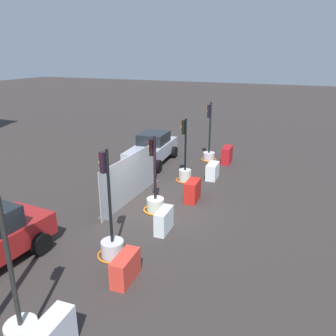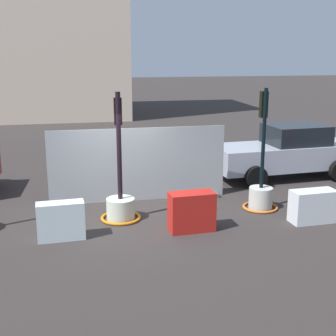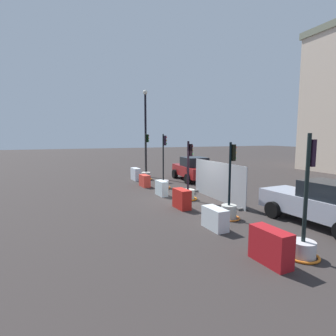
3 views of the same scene
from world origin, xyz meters
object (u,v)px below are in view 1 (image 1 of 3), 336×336
object	(u,v)px
traffic_light_4	(209,152)
construction_barrier_3	(193,191)
traffic_light_2	(155,199)
construction_barrier_5	(227,155)
car_silver_hatchback	(152,149)
construction_barrier_1	(125,268)
construction_barrier_2	(164,221)
traffic_light_1	(112,241)
traffic_light_3	(185,171)
construction_barrier_4	(213,171)
traffic_light_0	(20,324)

from	to	relation	value
traffic_light_4	construction_barrier_3	xyz separation A→B (m)	(-5.71, -0.99, -0.07)
traffic_light_2	construction_barrier_5	xyz separation A→B (m)	(7.12, -1.11, -0.02)
traffic_light_2	car_silver_hatchback	size ratio (longest dim) A/B	0.65
construction_barrier_1	construction_barrier_2	size ratio (longest dim) A/B	1.07
traffic_light_1	construction_barrier_1	bearing A→B (deg)	-132.17
construction_barrier_3	car_silver_hatchback	xyz separation A→B (m)	(4.02, 3.79, 0.37)
traffic_light_3	traffic_light_4	size ratio (longest dim) A/B	0.91
construction_barrier_3	construction_barrier_5	distance (m)	5.65
car_silver_hatchback	construction_barrier_5	bearing A→B (deg)	-67.16
construction_barrier_3	construction_barrier_4	world-z (taller)	construction_barrier_3
traffic_light_4	construction_barrier_3	world-z (taller)	traffic_light_4
traffic_light_0	construction_barrier_1	distance (m)	2.89
traffic_light_1	traffic_light_3	size ratio (longest dim) A/B	1.12
traffic_light_0	traffic_light_3	bearing A→B (deg)	1.30
traffic_light_4	construction_barrier_2	distance (m)	8.58
traffic_light_3	construction_barrier_2	size ratio (longest dim) A/B	3.01
construction_barrier_3	traffic_light_2	bearing A→B (deg)	145.02
traffic_light_0	construction_barrier_1	bearing A→B (deg)	-18.81
traffic_light_3	traffic_light_1	bearing A→B (deg)	-178.34
traffic_light_4	car_silver_hatchback	size ratio (longest dim) A/B	0.72
traffic_light_3	construction_barrier_2	distance (m)	5.01
traffic_light_4	traffic_light_2	bearing A→B (deg)	179.67
traffic_light_1	traffic_light_4	bearing A→B (deg)	0.40
traffic_light_4	construction_barrier_5	world-z (taller)	traffic_light_4
construction_barrier_1	construction_barrier_5	xyz separation A→B (m)	(11.31, -0.02, 0.07)
construction_barrier_1	car_silver_hatchback	bearing A→B (deg)	21.67
traffic_light_2	construction_barrier_3	bearing A→B (deg)	-34.98
traffic_light_0	traffic_light_1	size ratio (longest dim) A/B	1.02
traffic_light_4	construction_barrier_2	xyz separation A→B (m)	(-8.53, -0.92, -0.10)
traffic_light_2	traffic_light_3	size ratio (longest dim) A/B	0.99
car_silver_hatchback	construction_barrier_3	bearing A→B (deg)	-136.66
traffic_light_3	car_silver_hatchback	bearing A→B (deg)	54.06
traffic_light_1	traffic_light_4	world-z (taller)	traffic_light_1
construction_barrier_2	construction_barrier_1	bearing A→B (deg)	-177.62
traffic_light_4	car_silver_hatchback	world-z (taller)	traffic_light_4
traffic_light_4	car_silver_hatchback	bearing A→B (deg)	121.01
construction_barrier_2	construction_barrier_4	bearing A→B (deg)	-0.97
traffic_light_2	construction_barrier_2	xyz separation A→B (m)	(-1.35, -0.97, -0.07)
traffic_light_0	construction_barrier_2	bearing A→B (deg)	-8.29
traffic_light_1	construction_barrier_2	world-z (taller)	traffic_light_1
traffic_light_3	car_silver_hatchback	world-z (taller)	traffic_light_3
construction_barrier_4	construction_barrier_5	distance (m)	2.75
construction_barrier_5	car_silver_hatchback	distance (m)	4.22
traffic_light_2	construction_barrier_5	world-z (taller)	traffic_light_2
traffic_light_2	construction_barrier_3	xyz separation A→B (m)	(1.47, -1.03, -0.04)
construction_barrier_3	traffic_light_4	bearing A→B (deg)	9.82
construction_barrier_1	traffic_light_1	bearing A→B (deg)	47.83
construction_barrier_5	traffic_light_2	bearing A→B (deg)	171.17
construction_barrier_1	construction_barrier_5	world-z (taller)	construction_barrier_5
traffic_light_2	car_silver_hatchback	world-z (taller)	traffic_light_2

